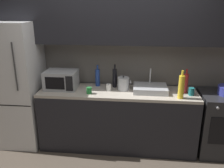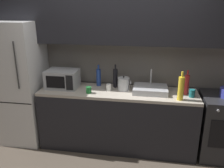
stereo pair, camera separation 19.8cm
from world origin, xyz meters
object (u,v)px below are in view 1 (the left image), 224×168
kettle (123,84)px  mug_white (109,87)px  wine_bottle_yellow (181,87)px  mug_teal (191,92)px  oven_range (219,124)px  wine_bottle_red (186,83)px  refrigerator (17,85)px  wine_bottle_dark (115,78)px  mug_green (89,90)px  microwave (61,80)px  wine_bottle_blue (98,77)px

kettle → mug_white: (-0.21, -0.06, -0.05)m
wine_bottle_yellow → mug_teal: bearing=37.1°
kettle → mug_teal: kettle is taller
oven_range → wine_bottle_red: (-0.53, 0.03, 0.59)m
oven_range → mug_white: size_ratio=9.28×
oven_range → kettle: 1.50m
refrigerator → wine_bottle_dark: refrigerator is taller
mug_teal → mug_white: size_ratio=1.10×
refrigerator → mug_green: bearing=-7.7°
refrigerator → wine_bottle_red: refrigerator is taller
microwave → wine_bottle_blue: 0.54m
mug_white → mug_green: bearing=-150.0°
mug_white → microwave: bearing=178.3°
wine_bottle_yellow → kettle: bearing=162.2°
wine_bottle_blue → oven_range: bearing=-6.2°
wine_bottle_blue → mug_white: wine_bottle_blue is taller
wine_bottle_yellow → wine_bottle_blue: bearing=161.7°
wine_bottle_dark → kettle: bearing=-39.3°
kettle → wine_bottle_yellow: wine_bottle_yellow is taller
oven_range → mug_white: 1.68m
kettle → wine_bottle_yellow: bearing=-17.8°
microwave → oven_range: bearing=-0.5°
oven_range → wine_bottle_blue: 1.90m
refrigerator → wine_bottle_blue: refrigerator is taller
refrigerator → wine_bottle_red: bearing=0.6°
refrigerator → wine_bottle_yellow: bearing=-4.8°
wine_bottle_dark → mug_green: size_ratio=3.83×
wine_bottle_dark → wine_bottle_blue: 0.27m
refrigerator → mug_white: 1.38m
kettle → refrigerator: bearing=-178.1°
mug_green → mug_white: bearing=30.0°
mug_teal → oven_range: bearing=8.7°
wine_bottle_red → oven_range: bearing=-2.8°
kettle → mug_green: kettle is taller
oven_range → wine_bottle_blue: wine_bottle_blue is taller
wine_bottle_red → wine_bottle_blue: wine_bottle_red is taller
wine_bottle_dark → refrigerator: bearing=-173.5°
mug_green → mug_teal: bearing=3.3°
wine_bottle_red → mug_white: bearing=-178.5°
oven_range → microwave: microwave is taller
microwave → wine_bottle_yellow: (1.68, -0.21, 0.03)m
kettle → mug_white: size_ratio=2.19×
wine_bottle_blue → mug_white: (0.19, -0.20, -0.09)m
oven_range → wine_bottle_dark: 1.65m
wine_bottle_red → wine_bottle_yellow: bearing=-113.9°
microwave → wine_bottle_blue: (0.51, 0.17, -0.00)m
wine_bottle_dark → mug_white: 0.21m
wine_bottle_dark → mug_teal: wine_bottle_dark is taller
wine_bottle_dark → mug_green: wine_bottle_dark is taller
kettle → mug_teal: (0.94, -0.12, -0.04)m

